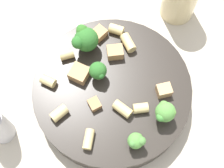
{
  "coord_description": "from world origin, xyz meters",
  "views": [
    {
      "loc": [
        -0.09,
        -0.15,
        0.48
      ],
      "look_at": [
        0.0,
        0.0,
        0.05
      ],
      "focal_mm": 50.0,
      "sensor_mm": 36.0,
      "label": 1
    }
  ],
  "objects_px": {
    "broccoli_floret_0": "(98,71)",
    "chicken_chunk_3": "(79,73)",
    "chicken_chunk_2": "(115,52)",
    "rigatoni_4": "(116,30)",
    "chicken_chunk_4": "(164,90)",
    "broccoli_floret_2": "(85,38)",
    "rigatoni_6": "(128,43)",
    "rigatoni_7": "(122,109)",
    "rigatoni_3": "(141,108)",
    "rigatoni_2": "(89,139)",
    "rigatoni_1": "(58,111)",
    "chicken_chunk_1": "(99,33)",
    "rigatoni_0": "(67,54)",
    "chicken_chunk_0": "(94,104)",
    "broccoli_floret_3": "(136,141)",
    "broccoli_floret_1": "(165,112)",
    "pasta_bowl": "(112,91)",
    "rigatoni_5": "(48,81)"
  },
  "relations": [
    {
      "from": "broccoli_floret_3",
      "to": "chicken_chunk_2",
      "type": "height_order",
      "value": "broccoli_floret_3"
    },
    {
      "from": "broccoli_floret_3",
      "to": "rigatoni_2",
      "type": "bearing_deg",
      "value": 145.5
    },
    {
      "from": "pasta_bowl",
      "to": "rigatoni_4",
      "type": "xyz_separation_m",
      "value": [
        0.05,
        0.08,
        0.02
      ]
    },
    {
      "from": "broccoli_floret_0",
      "to": "chicken_chunk_3",
      "type": "xyz_separation_m",
      "value": [
        -0.02,
        0.02,
        -0.01
      ]
    },
    {
      "from": "rigatoni_1",
      "to": "chicken_chunk_1",
      "type": "bearing_deg",
      "value": 36.51
    },
    {
      "from": "broccoli_floret_1",
      "to": "chicken_chunk_4",
      "type": "relative_size",
      "value": 1.78
    },
    {
      "from": "broccoli_floret_3",
      "to": "chicken_chunk_0",
      "type": "xyz_separation_m",
      "value": [
        -0.02,
        0.08,
        -0.01
      ]
    },
    {
      "from": "chicken_chunk_0",
      "to": "chicken_chunk_3",
      "type": "distance_m",
      "value": 0.05
    },
    {
      "from": "rigatoni_5",
      "to": "chicken_chunk_1",
      "type": "bearing_deg",
      "value": 17.97
    },
    {
      "from": "chicken_chunk_1",
      "to": "chicken_chunk_4",
      "type": "height_order",
      "value": "chicken_chunk_4"
    },
    {
      "from": "chicken_chunk_2",
      "to": "chicken_chunk_3",
      "type": "distance_m",
      "value": 0.07
    },
    {
      "from": "rigatoni_6",
      "to": "broccoli_floret_2",
      "type": "bearing_deg",
      "value": 153.16
    },
    {
      "from": "pasta_bowl",
      "to": "broccoli_floret_0",
      "type": "bearing_deg",
      "value": 113.01
    },
    {
      "from": "rigatoni_0",
      "to": "chicken_chunk_1",
      "type": "bearing_deg",
      "value": 7.75
    },
    {
      "from": "broccoli_floret_2",
      "to": "rigatoni_4",
      "type": "height_order",
      "value": "broccoli_floret_2"
    },
    {
      "from": "chicken_chunk_1",
      "to": "broccoli_floret_2",
      "type": "bearing_deg",
      "value": -162.45
    },
    {
      "from": "chicken_chunk_1",
      "to": "chicken_chunk_4",
      "type": "bearing_deg",
      "value": -75.64
    },
    {
      "from": "rigatoni_7",
      "to": "chicken_chunk_3",
      "type": "distance_m",
      "value": 0.09
    },
    {
      "from": "chicken_chunk_1",
      "to": "chicken_chunk_2",
      "type": "relative_size",
      "value": 0.9
    },
    {
      "from": "rigatoni_2",
      "to": "chicken_chunk_4",
      "type": "bearing_deg",
      "value": 3.36
    },
    {
      "from": "rigatoni_6",
      "to": "chicken_chunk_1",
      "type": "bearing_deg",
      "value": 128.37
    },
    {
      "from": "rigatoni_3",
      "to": "chicken_chunk_2",
      "type": "bearing_deg",
      "value": 81.59
    },
    {
      "from": "rigatoni_6",
      "to": "chicken_chunk_3",
      "type": "xyz_separation_m",
      "value": [
        -0.09,
        -0.01,
        -0.0
      ]
    },
    {
      "from": "rigatoni_2",
      "to": "chicken_chunk_1",
      "type": "bearing_deg",
      "value": 55.84
    },
    {
      "from": "broccoli_floret_3",
      "to": "rigatoni_5",
      "type": "xyz_separation_m",
      "value": [
        -0.06,
        0.14,
        -0.01
      ]
    },
    {
      "from": "rigatoni_7",
      "to": "broccoli_floret_1",
      "type": "bearing_deg",
      "value": -39.44
    },
    {
      "from": "rigatoni_0",
      "to": "rigatoni_4",
      "type": "bearing_deg",
      "value": 0.02
    },
    {
      "from": "chicken_chunk_3",
      "to": "broccoli_floret_2",
      "type": "bearing_deg",
      "value": 49.99
    },
    {
      "from": "rigatoni_4",
      "to": "rigatoni_7",
      "type": "xyz_separation_m",
      "value": [
        -0.06,
        -0.12,
        -0.0
      ]
    },
    {
      "from": "chicken_chunk_0",
      "to": "chicken_chunk_3",
      "type": "height_order",
      "value": "chicken_chunk_3"
    },
    {
      "from": "rigatoni_0",
      "to": "chicken_chunk_1",
      "type": "distance_m",
      "value": 0.06
    },
    {
      "from": "rigatoni_1",
      "to": "chicken_chunk_3",
      "type": "relative_size",
      "value": 0.94
    },
    {
      "from": "chicken_chunk_2",
      "to": "chicken_chunk_0",
      "type": "bearing_deg",
      "value": -140.0
    },
    {
      "from": "chicken_chunk_4",
      "to": "chicken_chunk_3",
      "type": "bearing_deg",
      "value": 137.34
    },
    {
      "from": "chicken_chunk_4",
      "to": "chicken_chunk_1",
      "type": "bearing_deg",
      "value": 104.36
    },
    {
      "from": "broccoli_floret_2",
      "to": "rigatoni_7",
      "type": "height_order",
      "value": "broccoli_floret_2"
    },
    {
      "from": "broccoli_floret_1",
      "to": "chicken_chunk_1",
      "type": "distance_m",
      "value": 0.17
    },
    {
      "from": "rigatoni_4",
      "to": "rigatoni_2",
      "type": "bearing_deg",
      "value": -132.77
    },
    {
      "from": "chicken_chunk_1",
      "to": "broccoli_floret_0",
      "type": "bearing_deg",
      "value": -120.24
    },
    {
      "from": "rigatoni_2",
      "to": "rigatoni_6",
      "type": "xyz_separation_m",
      "value": [
        0.13,
        0.1,
        0.0
      ]
    },
    {
      "from": "rigatoni_3",
      "to": "rigatoni_7",
      "type": "relative_size",
      "value": 0.75
    },
    {
      "from": "rigatoni_4",
      "to": "chicken_chunk_4",
      "type": "distance_m",
      "value": 0.13
    },
    {
      "from": "chicken_chunk_3",
      "to": "rigatoni_5",
      "type": "bearing_deg",
      "value": 164.86
    },
    {
      "from": "rigatoni_6",
      "to": "chicken_chunk_0",
      "type": "distance_m",
      "value": 0.11
    },
    {
      "from": "broccoli_floret_0",
      "to": "chicken_chunk_4",
      "type": "distance_m",
      "value": 0.1
    },
    {
      "from": "broccoli_floret_0",
      "to": "rigatoni_7",
      "type": "height_order",
      "value": "broccoli_floret_0"
    },
    {
      "from": "rigatoni_6",
      "to": "rigatoni_0",
      "type": "bearing_deg",
      "value": 161.79
    },
    {
      "from": "rigatoni_3",
      "to": "chicken_chunk_3",
      "type": "relative_size",
      "value": 0.8
    },
    {
      "from": "pasta_bowl",
      "to": "rigatoni_1",
      "type": "relative_size",
      "value": 9.67
    },
    {
      "from": "rigatoni_3",
      "to": "broccoli_floret_2",
      "type": "bearing_deg",
      "value": 98.09
    }
  ]
}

